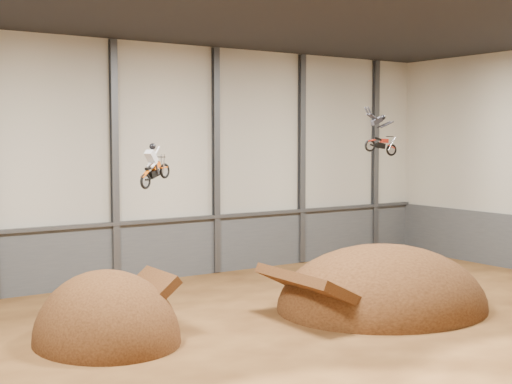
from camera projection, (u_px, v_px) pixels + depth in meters
floor at (325, 335)px, 30.46m from camera, size 40.00×40.00×0.00m
back_wall at (166, 162)px, 42.38m from camera, size 40.00×0.10×14.00m
ceiling at (327, 3)px, 29.40m from camera, size 40.00×40.00×0.00m
lower_band_back at (168, 250)px, 42.69m from camera, size 39.80×0.18×3.50m
steel_rail at (168, 220)px, 42.43m from camera, size 39.80×0.35×0.20m
steel_column_2 at (115, 163)px, 40.37m from camera, size 0.40×0.36×13.90m
steel_column_3 at (216, 161)px, 44.06m from camera, size 0.40×0.36×13.90m
steel_column_4 at (302, 159)px, 47.74m from camera, size 0.40×0.36×13.90m
steel_column_5 at (375, 158)px, 51.43m from camera, size 0.40×0.36×13.90m
takeoff_ramp at (107, 342)px, 29.52m from camera, size 5.95×6.86×5.95m
landing_ramp at (382, 308)px, 35.40m from camera, size 10.90×9.64×6.29m
fmx_rider_a at (156, 161)px, 31.99m from camera, size 2.70×1.96×2.48m
fmx_rider_b at (380, 132)px, 33.68m from camera, size 2.78×1.12×2.43m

